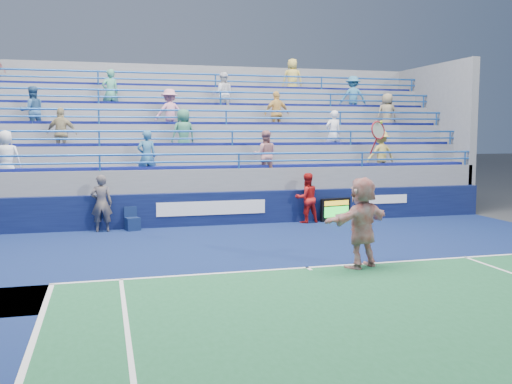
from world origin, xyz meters
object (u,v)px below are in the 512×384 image
object	(u,v)px
tennis_player	(362,222)
ball_girl	(307,198)
line_judge	(101,203)
judge_chair	(132,223)
serve_speed_board	(335,210)

from	to	relation	value
tennis_player	ball_girl	xyz separation A→B (m)	(1.01, 6.40, -0.19)
tennis_player	line_judge	size ratio (longest dim) A/B	1.86
judge_chair	ball_girl	xyz separation A→B (m)	(5.79, 0.03, 0.61)
serve_speed_board	tennis_player	size ratio (longest dim) A/B	0.35
tennis_player	ball_girl	size ratio (longest dim) A/B	1.95
serve_speed_board	judge_chair	xyz separation A→B (m)	(-6.88, -0.12, -0.17)
judge_chair	tennis_player	size ratio (longest dim) A/B	0.22
tennis_player	line_judge	world-z (taller)	tennis_player
serve_speed_board	ball_girl	distance (m)	1.18
line_judge	ball_girl	size ratio (longest dim) A/B	1.05
tennis_player	ball_girl	bearing A→B (deg)	81.00
serve_speed_board	line_judge	distance (m)	7.81
serve_speed_board	ball_girl	bearing A→B (deg)	-175.60
line_judge	tennis_player	bearing A→B (deg)	135.54
ball_girl	line_judge	bearing A→B (deg)	-4.92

